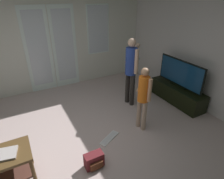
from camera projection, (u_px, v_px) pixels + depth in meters
ground_plane at (73, 151)px, 3.19m from camera, size 6.11×5.29×0.02m
wall_back_with_doors at (36, 37)px, 4.61m from camera, size 6.11×0.09×2.92m
wall_right_plain at (211, 44)px, 3.81m from camera, size 0.06×5.29×2.89m
tv_stand at (177, 94)px, 4.55m from camera, size 0.42×1.41×0.41m
flat_screen_tv at (180, 74)px, 4.31m from camera, size 0.08×1.25×0.63m
person_adult at (131, 67)px, 4.15m from camera, size 0.52×0.47×1.54m
person_child at (143, 94)px, 3.40m from camera, size 0.37×0.39×1.25m
backpack at (94, 161)px, 2.86m from camera, size 0.29×0.19×0.24m
loose_keyboard at (109, 138)px, 3.45m from camera, size 0.45×0.32×0.02m
laptop_closed at (4, 154)px, 2.42m from camera, size 0.35×0.29×0.03m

